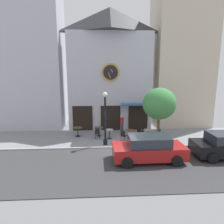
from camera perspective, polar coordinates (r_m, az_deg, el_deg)
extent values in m
cube|color=gray|center=(16.41, 1.39, -7.49)|extent=(26.17, 4.64, 0.05)
cube|color=#38383A|center=(11.68, 3.55, -15.46)|extent=(26.17, 5.62, 0.05)
cube|color=#A8A5A0|center=(14.23, 2.17, -10.17)|extent=(26.17, 0.12, 0.08)
cube|color=#B2B2BC|center=(18.96, -0.61, 8.79)|extent=(7.75, 2.19, 8.90)
pyramid|color=#2D2D33|center=(19.55, -0.65, 25.22)|extent=(6.98, 3.07, 2.17)
cylinder|color=#B7842D|center=(17.79, -0.44, 11.46)|extent=(1.58, 0.10, 1.58)
cylinder|color=black|center=(17.73, -0.43, 11.46)|extent=(1.29, 0.04, 1.29)
cube|color=#B7842D|center=(17.70, -0.10, 11.94)|extent=(0.25, 0.03, 0.33)
cube|color=#B7842D|center=(17.69, -0.75, 10.63)|extent=(0.26, 0.03, 0.54)
cube|color=black|center=(18.31, -8.53, -1.83)|extent=(1.81, 0.10, 2.30)
cube|color=black|center=(18.26, -0.42, -1.75)|extent=(1.81, 0.10, 2.30)
cube|color=black|center=(18.57, 7.57, -1.63)|extent=(1.81, 0.10, 2.30)
cube|color=#33568C|center=(17.96, 6.57, 2.18)|extent=(2.48, 0.90, 0.12)
cube|color=#B2B2BC|center=(20.96, -22.38, 14.52)|extent=(5.90, 4.02, 13.52)
cube|color=beige|center=(21.65, 19.26, 13.82)|extent=(5.52, 4.38, 12.94)
cylinder|color=black|center=(14.80, -1.95, -8.75)|extent=(0.32, 0.32, 0.36)
cylinder|color=black|center=(14.34, -2.00, -2.71)|extent=(0.14, 0.14, 3.56)
sphere|color=white|center=(14.00, -2.05, 5.11)|extent=(0.36, 0.36, 0.36)
cylinder|color=brown|center=(15.28, 13.29, -4.87)|extent=(0.20, 0.20, 2.15)
ellipsoid|color=#3D8442|center=(14.88, 13.61, 2.34)|extent=(2.47, 2.22, 2.34)
cylinder|color=black|center=(16.83, -9.92, -5.74)|extent=(0.07, 0.07, 0.76)
cylinder|color=black|center=(16.94, -9.88, -6.92)|extent=(0.40, 0.40, 0.03)
cylinder|color=brown|center=(16.73, -9.96, -4.49)|extent=(0.78, 0.78, 0.03)
cylinder|color=black|center=(16.74, -3.83, -5.72)|extent=(0.07, 0.07, 0.74)
cylinder|color=black|center=(16.84, -3.81, -6.88)|extent=(0.40, 0.40, 0.03)
cylinder|color=brown|center=(16.63, -3.84, -4.50)|extent=(0.74, 0.74, 0.03)
cylinder|color=black|center=(15.99, -0.77, -6.47)|extent=(0.07, 0.07, 0.75)
cylinder|color=black|center=(16.10, -0.77, -7.70)|extent=(0.40, 0.40, 0.03)
cylinder|color=gray|center=(15.88, -0.78, -5.18)|extent=(0.64, 0.64, 0.03)
cylinder|color=black|center=(15.89, 5.59, -6.65)|extent=(0.07, 0.07, 0.75)
cylinder|color=black|center=(16.00, 5.57, -7.88)|extent=(0.40, 0.40, 0.03)
cylinder|color=brown|center=(15.78, 5.62, -5.36)|extent=(0.79, 0.79, 0.03)
cylinder|color=black|center=(16.22, 10.49, -6.41)|extent=(0.07, 0.07, 0.75)
cylinder|color=black|center=(16.33, 10.44, -7.62)|extent=(0.40, 0.40, 0.03)
cylinder|color=gray|center=(16.11, 10.53, -5.14)|extent=(0.70, 0.70, 0.03)
cube|color=black|center=(16.24, 13.02, -6.21)|extent=(0.41, 0.41, 0.04)
cube|color=black|center=(16.23, 13.67, -5.43)|extent=(0.05, 0.38, 0.45)
cylinder|color=black|center=(16.43, 12.26, -6.81)|extent=(0.03, 0.03, 0.45)
cylinder|color=black|center=(16.11, 12.54, -7.17)|extent=(0.03, 0.03, 0.45)
cylinder|color=black|center=(16.51, 13.41, -6.77)|extent=(0.03, 0.03, 0.45)
cylinder|color=black|center=(16.20, 13.72, -7.13)|extent=(0.03, 0.03, 0.45)
cube|color=black|center=(16.50, 8.30, -5.77)|extent=(0.56, 0.56, 0.04)
cube|color=black|center=(16.56, 7.85, -4.89)|extent=(0.33, 0.26, 0.45)
cylinder|color=black|center=(16.34, 8.32, -6.77)|extent=(0.03, 0.03, 0.45)
cylinder|color=black|center=(16.59, 9.11, -6.52)|extent=(0.03, 0.03, 0.45)
cylinder|color=black|center=(16.56, 7.44, -6.50)|extent=(0.03, 0.03, 0.45)
cylinder|color=black|center=(16.80, 8.23, -6.27)|extent=(0.03, 0.03, 0.45)
cube|color=black|center=(15.39, 3.56, -6.91)|extent=(0.57, 0.57, 0.04)
cube|color=black|center=(15.19, 3.16, -6.26)|extent=(0.30, 0.29, 0.45)
cylinder|color=black|center=(15.50, 4.44, -7.67)|extent=(0.03, 0.03, 0.45)
cylinder|color=black|center=(15.69, 3.44, -7.42)|extent=(0.03, 0.03, 0.45)
cylinder|color=black|center=(15.24, 3.67, -7.99)|extent=(0.03, 0.03, 0.45)
cylinder|color=black|center=(15.44, 2.66, -7.73)|extent=(0.03, 0.03, 0.45)
cube|color=black|center=(16.05, -4.30, -6.16)|extent=(0.42, 0.42, 0.04)
cube|color=black|center=(15.81, -4.30, -5.58)|extent=(0.38, 0.06, 0.45)
cylinder|color=black|center=(16.28, -3.70, -6.73)|extent=(0.03, 0.03, 0.45)
cylinder|color=black|center=(16.28, -4.91, -6.76)|extent=(0.03, 0.03, 0.45)
cylinder|color=black|center=(15.96, -3.66, -7.10)|extent=(0.03, 0.03, 0.45)
cylinder|color=black|center=(15.95, -4.89, -7.13)|extent=(0.03, 0.03, 0.45)
cube|color=black|center=(15.80, 8.24, -6.53)|extent=(0.55, 0.55, 0.04)
cube|color=black|center=(15.68, 8.88, -5.83)|extent=(0.24, 0.34, 0.45)
cylinder|color=black|center=(16.08, 7.86, -7.05)|extent=(0.03, 0.03, 0.45)
cylinder|color=black|center=(15.77, 7.42, -7.40)|extent=(0.03, 0.03, 0.45)
cylinder|color=black|center=(15.97, 9.01, -7.21)|extent=(0.03, 0.03, 0.45)
cylinder|color=black|center=(15.66, 8.59, -7.57)|extent=(0.03, 0.03, 0.45)
cylinder|color=#2D2D38|center=(17.27, 2.90, -4.99)|extent=(0.35, 0.35, 0.85)
cylinder|color=maroon|center=(17.09, 2.93, -2.65)|extent=(0.43, 0.43, 0.60)
sphere|color=tan|center=(17.00, 2.94, -1.31)|extent=(0.22, 0.22, 0.22)
cube|color=maroon|center=(12.27, 10.56, -11.12)|extent=(4.33, 1.88, 0.75)
cube|color=#262B33|center=(12.04, 10.67, -8.23)|extent=(2.44, 1.63, 0.60)
cylinder|color=black|center=(12.04, 18.37, -13.38)|extent=(0.64, 0.23, 0.64)
cylinder|color=black|center=(13.58, 15.42, -10.37)|extent=(0.64, 0.23, 0.64)
cylinder|color=black|center=(11.29, 4.52, -14.51)|extent=(0.64, 0.23, 0.64)
cylinder|color=black|center=(12.92, 3.27, -11.10)|extent=(0.64, 0.23, 0.64)
cylinder|color=black|center=(13.21, 27.26, -11.86)|extent=(0.64, 0.23, 0.64)
cylinder|color=black|center=(14.68, 23.81, -9.29)|extent=(0.64, 0.23, 0.64)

